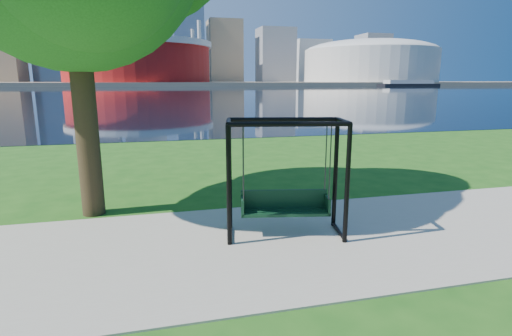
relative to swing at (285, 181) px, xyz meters
name	(u,v)px	position (x,y,z in m)	size (l,w,h in m)	color
ground	(249,234)	(-0.60, 0.19, -1.00)	(900.00, 900.00, 0.00)	#1E5114
path	(256,244)	(-0.60, -0.31, -0.99)	(120.00, 4.00, 0.03)	#9E937F
river	(161,91)	(-0.60, 102.19, -0.99)	(900.00, 180.00, 0.02)	black
far_bank	(157,83)	(-0.60, 306.19, 0.00)	(900.00, 228.00, 2.00)	#937F60
stadium	(138,60)	(-10.60, 235.19, 13.22)	(83.00, 83.00, 32.00)	maroon
arena	(370,60)	(134.40, 235.19, 14.87)	(84.00, 84.00, 26.56)	beige
skyline	(148,36)	(-4.87, 319.58, 34.89)	(392.00, 66.00, 96.50)	gray
swing	(285,181)	(0.00, 0.00, 0.00)	(2.16, 1.25, 2.08)	black
barge	(409,83)	(126.98, 181.12, 0.44)	(32.05, 9.24, 3.19)	black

